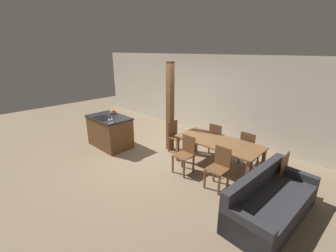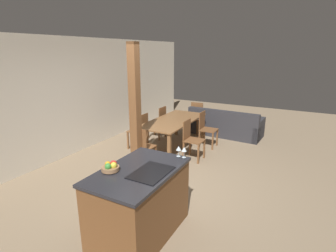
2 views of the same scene
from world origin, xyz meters
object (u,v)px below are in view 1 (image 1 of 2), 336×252
(dining_chair_head_end, at_px, (176,136))
(wine_glass_near, at_px, (109,119))
(wine_glass_middle, at_px, (112,119))
(dining_table, at_px, (218,144))
(dining_chair_foot_end, at_px, (277,171))
(fruit_bowl, at_px, (113,112))
(kitchen_island, at_px, (110,131))
(dining_chair_far_right, at_px, (249,147))
(couch, at_px, (270,203))
(timber_post, at_px, (170,108))
(dining_chair_near_right, at_px, (219,167))
(dining_chair_near_left, at_px, (185,153))
(dining_chair_far_left, at_px, (217,138))

(dining_chair_head_end, bearing_deg, wine_glass_near, 142.95)
(wine_glass_middle, distance_m, dining_chair_head_end, 1.86)
(dining_table, xyz_separation_m, dining_chair_foot_end, (1.41, 0.00, -0.16))
(fruit_bowl, bearing_deg, wine_glass_near, -38.23)
(kitchen_island, relative_size, dining_chair_far_right, 1.51)
(dining_chair_foot_end, bearing_deg, couch, 14.16)
(wine_glass_middle, distance_m, timber_post, 1.64)
(kitchen_island, xyz_separation_m, couch, (4.76, 0.25, -0.20))
(dining_chair_head_end, bearing_deg, kitchen_island, 123.02)
(wine_glass_middle, relative_size, dining_chair_near_right, 0.17)
(fruit_bowl, relative_size, timber_post, 0.09)
(dining_table, xyz_separation_m, dining_chair_near_right, (0.47, -0.70, -0.16))
(dining_chair_near_left, bearing_deg, wine_glass_middle, -161.62)
(timber_post, bearing_deg, dining_table, 0.48)
(fruit_bowl, distance_m, timber_post, 1.90)
(dining_chair_near_left, relative_size, dining_chair_far_left, 1.00)
(fruit_bowl, xyz_separation_m, dining_chair_near_right, (3.80, 0.13, -0.52))
(dining_table, height_order, dining_chair_far_left, dining_chair_far_left)
(wine_glass_near, xyz_separation_m, dining_chair_far_left, (2.05, 2.16, -0.59))
(wine_glass_near, xyz_separation_m, dining_table, (2.52, 1.47, -0.42))
(wine_glass_near, bearing_deg, dining_chair_foot_end, 20.44)
(timber_post, bearing_deg, fruit_bowl, -154.26)
(dining_chair_far_right, bearing_deg, kitchen_island, 26.74)
(wine_glass_near, xyz_separation_m, dining_chair_foot_end, (3.93, 1.47, -0.59))
(dining_chair_head_end, distance_m, timber_post, 0.82)
(dining_chair_far_right, bearing_deg, couch, 126.70)
(kitchen_island, distance_m, couch, 4.77)
(dining_chair_head_end, height_order, timber_post, timber_post)
(wine_glass_middle, distance_m, dining_chair_foot_end, 4.21)
(dining_chair_near_right, bearing_deg, dining_chair_head_end, 159.65)
(dining_chair_near_right, height_order, dining_chair_far_left, same)
(dining_table, relative_size, timber_post, 0.82)
(timber_post, bearing_deg, dining_chair_head_end, 3.63)
(couch, bearing_deg, dining_chair_far_left, 56.57)
(dining_table, height_order, dining_chair_head_end, dining_chair_head_end)
(kitchen_island, distance_m, dining_table, 3.32)
(dining_chair_near_left, xyz_separation_m, dining_chair_head_end, (-0.94, 0.70, 0.00))
(kitchen_island, height_order, wine_glass_middle, wine_glass_middle)
(wine_glass_middle, height_order, dining_table, wine_glass_middle)
(couch, bearing_deg, dining_chair_near_left, 88.74)
(dining_table, height_order, dining_chair_near_right, dining_chair_near_right)
(dining_table, xyz_separation_m, couch, (1.63, -0.86, -0.37))
(wine_glass_near, bearing_deg, kitchen_island, 149.83)
(dining_table, relative_size, dining_chair_near_left, 2.31)
(dining_chair_far_right, bearing_deg, timber_post, 18.74)
(dining_chair_near_right, bearing_deg, couch, -7.95)
(fruit_bowl, bearing_deg, dining_chair_foot_end, 9.95)
(kitchen_island, relative_size, dining_chair_foot_end, 1.51)
(dining_chair_near_right, height_order, dining_chair_foot_end, same)
(dining_chair_near_left, relative_size, dining_chair_foot_end, 1.00)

